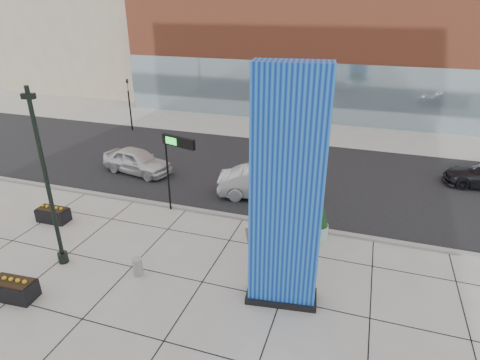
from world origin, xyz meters
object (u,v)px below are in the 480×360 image
(public_art_sculpture, at_px, (272,209))
(car_white_west, at_px, (137,161))
(blue_pylon, at_px, (286,199))
(car_silver_mid, at_px, (264,183))
(lamp_post, at_px, (50,198))
(overhead_street_sign, at_px, (179,147))
(concrete_bollard, at_px, (138,267))

(public_art_sculpture, height_order, car_white_west, public_art_sculpture)
(blue_pylon, xyz_separation_m, car_silver_mid, (-2.68, 7.58, -3.12))
(public_art_sculpture, bearing_deg, lamp_post, -172.36)
(blue_pylon, distance_m, overhead_street_sign, 7.76)
(lamp_post, relative_size, car_silver_mid, 1.46)
(public_art_sculpture, relative_size, overhead_street_sign, 1.27)
(concrete_bollard, relative_size, car_white_west, 0.16)
(lamp_post, height_order, overhead_street_sign, lamp_post)
(lamp_post, bearing_deg, car_white_west, 102.97)
(lamp_post, height_order, concrete_bollard, lamp_post)
(concrete_bollard, distance_m, overhead_street_sign, 6.00)
(blue_pylon, xyz_separation_m, lamp_post, (-8.78, -0.60, -1.04))
(overhead_street_sign, height_order, car_white_west, overhead_street_sign)
(overhead_street_sign, bearing_deg, public_art_sculpture, 6.56)
(blue_pylon, xyz_separation_m, car_white_west, (-10.85, 8.41, -3.17))
(blue_pylon, xyz_separation_m, public_art_sculpture, (-1.37, 3.97, -2.60))
(overhead_street_sign, bearing_deg, lamp_post, -100.27)
(overhead_street_sign, xyz_separation_m, car_white_west, (-4.75, 3.64, -2.65))
(public_art_sculpture, xyz_separation_m, car_silver_mid, (-1.31, 3.62, -0.52))
(public_art_sculpture, xyz_separation_m, concrete_bollard, (-4.13, -4.34, -0.96))
(overhead_street_sign, relative_size, car_white_west, 0.90)
(public_art_sculpture, bearing_deg, overhead_street_sign, 146.35)
(overhead_street_sign, relative_size, car_silver_mid, 0.82)
(blue_pylon, relative_size, public_art_sculpture, 1.61)
(concrete_bollard, distance_m, car_white_west, 10.29)
(blue_pylon, bearing_deg, car_silver_mid, 101.64)
(lamp_post, distance_m, car_silver_mid, 10.42)
(blue_pylon, distance_m, public_art_sculpture, 4.93)
(car_silver_mid, bearing_deg, car_white_west, 72.05)
(blue_pylon, bearing_deg, lamp_post, 176.10)
(concrete_bollard, bearing_deg, public_art_sculpture, 46.43)
(public_art_sculpture, height_order, car_silver_mid, public_art_sculpture)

